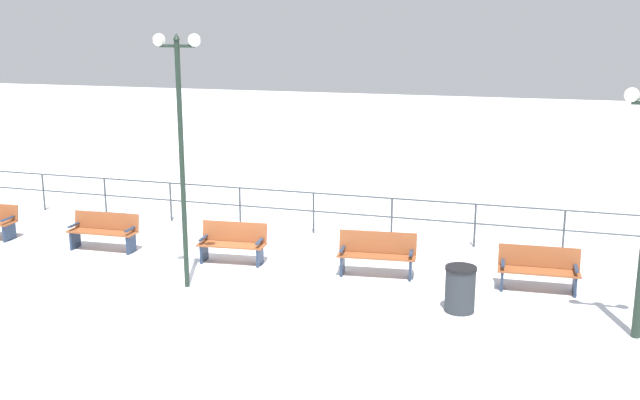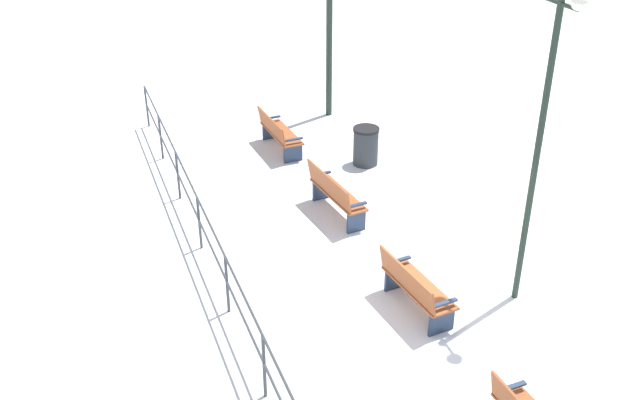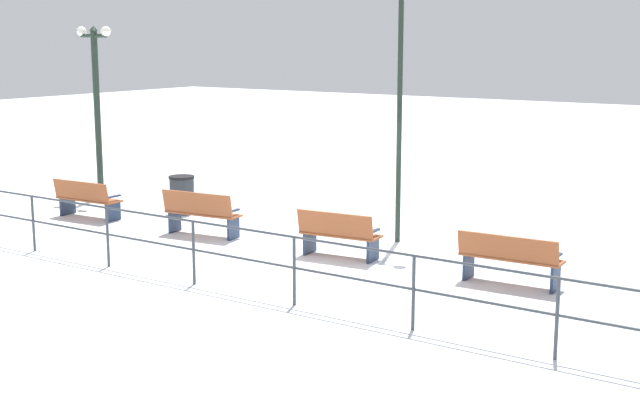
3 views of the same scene
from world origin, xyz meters
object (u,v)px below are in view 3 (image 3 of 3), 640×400
Objects in this scene: bench_fourth at (201,212)px; bench_second at (510,258)px; trash_bin at (182,195)px; lamppost_far at (96,92)px; lamppost_middle at (400,65)px; bench_third at (339,234)px; bench_fifth at (87,199)px.

bench_second is at bearing -95.58° from bench_fourth.
lamppost_far is at bearing 84.47° from trash_bin.
bench_fourth is 1.94× the size of trash_bin.
bench_fourth is 0.33× the size of lamppost_middle.
bench_fourth is 2.44m from trash_bin.
bench_third is at bearing -105.53° from trash_bin.
trash_bin is (-0.29, 5.45, -3.02)m from lamppost_middle.
lamppost_middle is 8.51m from lamppost_far.
trash_bin is (-0.29, -3.02, -2.20)m from lamppost_far.
lamppost_middle is 1.19× the size of lamppost_far.
lamppost_middle is at bearing -77.71° from bench_fifth.
lamppost_middle is (1.70, 3.02, 2.98)m from bench_second.
bench_second is at bearing -99.47° from trash_bin.
bench_third reaches higher than bench_fifth.
lamppost_far reaches higher than bench_fifth.
bench_fifth is 7.68m from lamppost_middle.
lamppost_far is 4.88× the size of trash_bin.
bench_fifth is (-0.10, 3.28, -0.05)m from bench_fourth.
bench_second and trash_bin have the same top height.
bench_fifth is at bearing 85.46° from bench_third.
bench_second is 3.27m from bench_third.
lamppost_far is (1.70, 11.48, 2.16)m from bench_second.
lamppost_far is at bearing 72.16° from bench_third.
trash_bin is (1.41, 8.46, -0.03)m from bench_second.
bench_fifth is 0.38× the size of lamppost_far.
trash_bin is at bearing -43.65° from bench_fifth.
lamppost_middle is at bearing -69.40° from bench_fourth.
bench_third is at bearing -95.33° from bench_fourth.
bench_third is at bearing -101.93° from lamppost_far.
bench_fourth is 4.94m from lamppost_middle.
trash_bin is at bearing 93.07° from lamppost_middle.
bench_fourth reaches higher than trash_bin.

